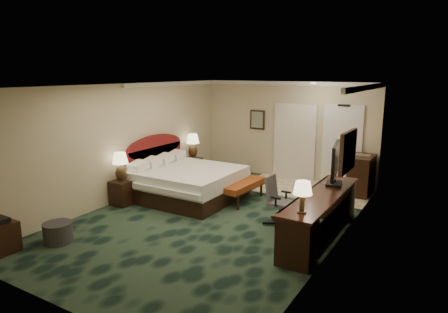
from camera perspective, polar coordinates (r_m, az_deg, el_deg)
The scene contains 26 objects.
floor at distance 8.37m, azimuth -1.19°, elevation -8.70°, with size 5.00×7.50×0.00m, color black.
ceiling at distance 7.83m, azimuth -1.28°, elevation 10.10°, with size 5.00×7.50×0.00m, color white.
wall_back at distance 11.29m, azimuth 8.97°, elevation 3.70°, with size 5.00×0.00×2.70m, color tan.
wall_front at distance 5.32m, azimuth -23.45°, elevation -6.73°, with size 5.00×0.00×2.70m, color tan.
wall_left at distance 9.54m, azimuth -14.06°, elevation 1.94°, with size 0.00×7.50×2.70m, color tan.
wall_right at distance 7.02m, azimuth 16.33°, elevation -1.77°, with size 0.00×7.50×2.70m, color tan.
crown_molding at distance 7.83m, azimuth -1.27°, elevation 9.74°, with size 5.00×7.50×0.10m, color silver, non-canonical shape.
tile_patch at distance 10.49m, azimuth 11.54°, elevation -4.57°, with size 3.20×1.70×0.01m, color #BCAD93.
headboard at distance 10.34m, azimuth -9.74°, elevation -0.77°, with size 0.12×2.00×1.40m, color #4D0E0B, non-canonical shape.
entry_door at distance 10.84m, azimuth 16.47°, elevation 1.39°, with size 1.02×0.06×2.18m, color silver.
closet_doors at distance 11.21m, azimuth 10.03°, elevation 2.05°, with size 1.20×0.06×2.10m, color beige.
wall_art at distance 11.59m, azimuth 4.80°, elevation 5.27°, with size 0.45×0.06×0.55m, color #486F60.
wall_mirror at distance 7.55m, azimuth 17.30°, elevation 0.69°, with size 0.05×0.95×0.75m, color white.
bed at distance 9.54m, azimuth -5.21°, elevation -3.85°, with size 2.26×2.10×0.72m, color white.
nightstand_near at distance 9.38m, azimuth -14.17°, elevation -4.98°, with size 0.44×0.51×0.55m, color black.
nightstand_far at distance 11.31m, azimuth -4.68°, elevation -1.68°, with size 0.45×0.52×0.57m, color black.
lamp_near at distance 9.18m, azimuth -14.56°, elevation -1.47°, with size 0.35×0.35×0.65m, color black, non-canonical shape.
lamp_far at distance 11.22m, azimuth -4.48°, elevation 1.48°, with size 0.36×0.36×0.68m, color black, non-canonical shape.
bed_bench at distance 9.32m, azimuth 2.75°, elevation -5.02°, with size 0.47×1.37×0.46m, color maroon.
ottoman at distance 7.76m, azimuth -22.63°, elevation -9.99°, with size 0.50×0.50×0.36m, color #28282C.
side_table at distance 7.74m, azimuth -29.38°, elevation -10.06°, with size 0.48×0.48×0.52m, color black.
desk at distance 7.46m, azimuth 13.62°, elevation -8.32°, with size 0.62×2.87×0.83m, color black.
tv at distance 7.88m, azimuth 15.58°, elevation -1.10°, with size 0.09×1.04×0.81m, color black.
desk_lamp at distance 6.26m, azimuth 11.13°, elevation -5.70°, with size 0.29×0.29×0.51m, color black, non-canonical shape.
desk_chair at distance 7.91m, azimuth 8.13°, elevation -6.36°, with size 0.57×0.53×0.97m, color #43414D, non-canonical shape.
minibar at distance 10.32m, azimuth 19.01°, elevation -2.53°, with size 0.51×0.91×0.96m, color black.
Camera 1 is at (4.17, -6.62, 2.98)m, focal length 32.00 mm.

